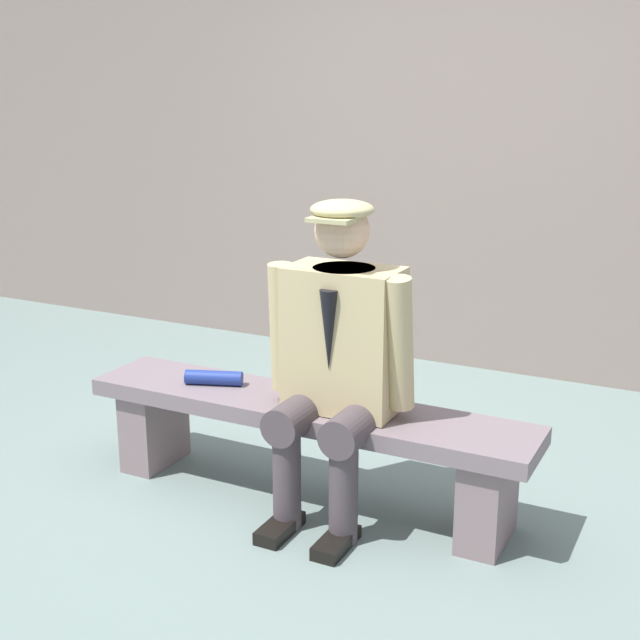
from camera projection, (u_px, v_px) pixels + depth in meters
ground_plane at (306, 498)px, 3.58m from camera, size 30.00×30.00×0.00m
bench at (305, 430)px, 3.50m from camera, size 1.90×0.37×0.43m
seated_man at (338, 352)px, 3.28m from camera, size 0.60×0.55×1.26m
rolled_magazine at (214, 378)px, 3.65m from camera, size 0.25×0.14×0.06m
stadium_wall at (470, 158)px, 5.04m from camera, size 12.00×0.24×2.49m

